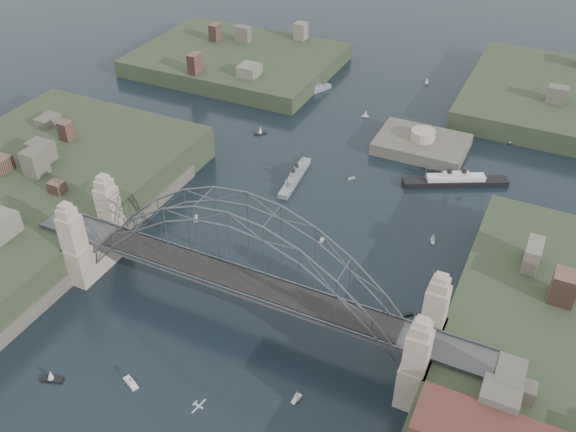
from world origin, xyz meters
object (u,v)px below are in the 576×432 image
at_px(bridge, 241,263).
at_px(naval_cruiser_near, 295,177).
at_px(naval_cruiser_far, 312,91).
at_px(fort_island, 421,151).
at_px(ocean_liner, 455,181).

relative_size(bridge, naval_cruiser_near, 4.88).
relative_size(naval_cruiser_near, naval_cruiser_far, 1.28).
bearing_deg(naval_cruiser_near, fort_island, 49.20).
bearing_deg(bridge, ocean_liner, 68.00).
distance_m(bridge, naval_cruiser_far, 92.34).
bearing_deg(naval_cruiser_far, fort_island, -25.18).
xyz_separation_m(fort_island, naval_cruiser_far, (-37.97, 17.86, 1.08)).
bearing_deg(ocean_liner, bridge, -112.00).
relative_size(bridge, naval_cruiser_far, 6.24).
height_order(bridge, naval_cruiser_far, bridge).
distance_m(fort_island, naval_cruiser_near, 34.59).
height_order(naval_cruiser_near, ocean_liner, ocean_liner).
distance_m(naval_cruiser_far, ocean_liner, 57.72).
bearing_deg(fort_island, ocean_liner, -46.39).
relative_size(bridge, ocean_liner, 3.68).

